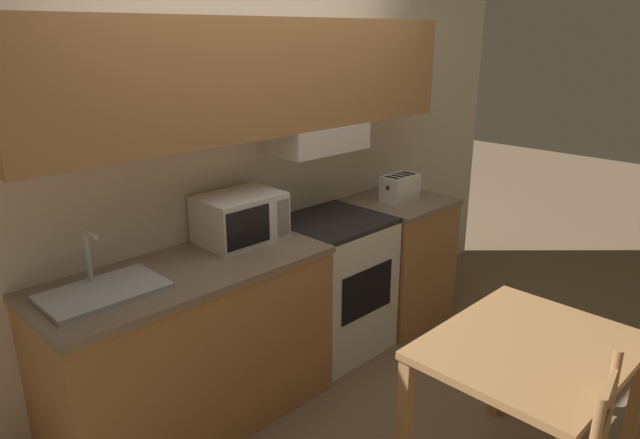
{
  "coord_description": "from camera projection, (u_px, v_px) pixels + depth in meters",
  "views": [
    {
      "loc": [
        -2.05,
        -2.68,
        2.05
      ],
      "look_at": [
        0.05,
        -0.57,
        1.06
      ],
      "focal_mm": 32.0,
      "sensor_mm": 36.0,
      "label": 1
    }
  ],
  "objects": [
    {
      "name": "wall_back",
      "position": [
        254.0,
        128.0,
        3.31
      ],
      "size": [
        5.22,
        0.38,
        2.55
      ],
      "color": "silver",
      "rests_on": "ground_plane"
    },
    {
      "name": "dining_table",
      "position": [
        529.0,
        367.0,
        2.51
      ],
      "size": [
        0.94,
        0.76,
        0.76
      ],
      "color": "#B27F4C",
      "rests_on": "ground_plane"
    },
    {
      "name": "lower_counter_main",
      "position": [
        192.0,
        347.0,
        3.02
      ],
      "size": [
        1.52,
        0.65,
        0.91
      ],
      "color": "#B27A47",
      "rests_on": "ground_plane"
    },
    {
      "name": "sink_basin",
      "position": [
        103.0,
        290.0,
        2.58
      ],
      "size": [
        0.53,
        0.33,
        0.28
      ],
      "color": "#B7BABF",
      "rests_on": "lower_counter_main"
    },
    {
      "name": "microwave",
      "position": [
        240.0,
        218.0,
        3.22
      ],
      "size": [
        0.46,
        0.34,
        0.27
      ],
      "color": "white",
      "rests_on": "lower_counter_main"
    },
    {
      "name": "toaster",
      "position": [
        400.0,
        188.0,
        3.99
      ],
      "size": [
        0.27,
        0.17,
        0.18
      ],
      "color": "white",
      "rests_on": "lower_counter_right_stub"
    },
    {
      "name": "lower_counter_right_stub",
      "position": [
        396.0,
        259.0,
        4.19
      ],
      "size": [
        0.66,
        0.65,
        0.91
      ],
      "color": "#B27A47",
      "rests_on": "ground_plane"
    },
    {
      "name": "stove_range",
      "position": [
        332.0,
        285.0,
        3.76
      ],
      "size": [
        0.66,
        0.61,
        0.91
      ],
      "color": "white",
      "rests_on": "ground_plane"
    },
    {
      "name": "ground_plane",
      "position": [
        255.0,
        353.0,
        3.82
      ],
      "size": [
        16.0,
        16.0,
        0.0
      ],
      "primitive_type": "plane",
      "color": "#7F664C"
    }
  ]
}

